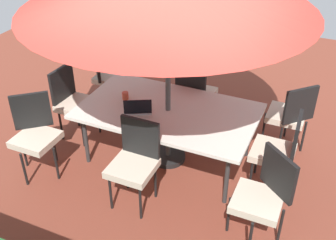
% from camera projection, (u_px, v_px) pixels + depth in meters
% --- Properties ---
extents(ground_plane, '(10.00, 10.00, 0.02)m').
position_uv_depth(ground_plane, '(168.00, 159.00, 5.26)').
color(ground_plane, brown).
extents(dining_table, '(2.09, 1.22, 0.73)m').
position_uv_depth(dining_table, '(168.00, 113.00, 4.88)').
color(dining_table, silver).
rests_on(dining_table, ground_plane).
extents(chair_northwest, '(0.58, 0.58, 0.98)m').
position_uv_depth(chair_northwest, '(263.00, 194.00, 3.91)').
color(chair_northwest, beige).
rests_on(chair_northwest, ground_plane).
extents(chair_west, '(0.47, 0.46, 0.98)m').
position_uv_depth(chair_west, '(279.00, 149.00, 4.51)').
color(chair_west, beige).
rests_on(chair_west, ground_plane).
extents(chair_east, '(0.47, 0.46, 0.98)m').
position_uv_depth(chair_east, '(73.00, 100.00, 5.40)').
color(chair_east, beige).
rests_on(chair_east, ground_plane).
extents(chair_south, '(0.47, 0.48, 0.98)m').
position_uv_depth(chair_south, '(195.00, 92.00, 5.57)').
color(chair_south, beige).
rests_on(chair_south, ground_plane).
extents(chair_southeast, '(0.58, 0.58, 0.98)m').
position_uv_depth(chair_southeast, '(109.00, 74.00, 6.02)').
color(chair_southeast, beige).
rests_on(chair_southeast, ground_plane).
extents(chair_southwest, '(0.59, 0.59, 0.98)m').
position_uv_depth(chair_southwest, '(290.00, 113.00, 5.12)').
color(chair_southwest, beige).
rests_on(chair_southwest, ground_plane).
extents(chair_northeast, '(0.58, 0.59, 0.98)m').
position_uv_depth(chair_northeast, '(35.00, 132.00, 4.78)').
color(chair_northeast, beige).
rests_on(chair_northeast, ground_plane).
extents(chair_north, '(0.46, 0.46, 0.98)m').
position_uv_depth(chair_north, '(135.00, 160.00, 4.35)').
color(chair_north, beige).
rests_on(chair_north, ground_plane).
extents(laptop, '(0.40, 0.37, 0.21)m').
position_uv_depth(laptop, '(138.00, 109.00, 4.79)').
color(laptop, '#B7B7BC').
rests_on(laptop, dining_table).
extents(cup, '(0.08, 0.08, 0.09)m').
position_uv_depth(cup, '(125.00, 96.00, 5.04)').
color(cup, '#CC4C33').
rests_on(cup, dining_table).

